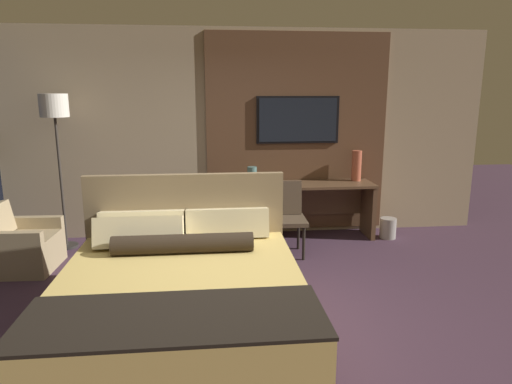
# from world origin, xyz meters

# --- Properties ---
(ground_plane) EXTENTS (16.00, 16.00, 0.00)m
(ground_plane) POSITION_xyz_m (0.00, 0.00, 0.00)
(ground_plane) COLOR #3D2838
(wall_back_tv_panel) EXTENTS (7.20, 0.09, 2.80)m
(wall_back_tv_panel) POSITION_xyz_m (0.14, 2.59, 1.40)
(wall_back_tv_panel) COLOR tan
(wall_back_tv_panel) RESTS_ON ground_plane
(bed) EXTENTS (1.93, 2.16, 1.19)m
(bed) POSITION_xyz_m (-0.50, -0.22, 0.35)
(bed) COLOR #33281E
(bed) RESTS_ON ground_plane
(desk) EXTENTS (1.99, 0.54, 0.76)m
(desk) POSITION_xyz_m (0.97, 2.30, 0.52)
(desk) COLOR brown
(desk) RESTS_ON ground_plane
(tv) EXTENTS (1.13, 0.04, 0.64)m
(tv) POSITION_xyz_m (0.97, 2.52, 1.60)
(tv) COLOR black
(desk_chair) EXTENTS (0.52, 0.52, 0.89)m
(desk_chair) POSITION_xyz_m (0.66, 1.71, 0.53)
(desk_chair) COLOR #4C3D2D
(desk_chair) RESTS_ON ground_plane
(armchair_by_window) EXTENTS (0.73, 0.74, 0.76)m
(armchair_by_window) POSITION_xyz_m (-2.37, 1.46, 0.26)
(armchair_by_window) COLOR #998460
(armchair_by_window) RESTS_ON ground_plane
(floor_lamp) EXTENTS (0.34, 0.34, 1.95)m
(floor_lamp) POSITION_xyz_m (-2.11, 2.18, 1.65)
(floor_lamp) COLOR #282623
(floor_lamp) RESTS_ON ground_plane
(vase_tall) EXTENTS (0.13, 0.13, 0.42)m
(vase_tall) POSITION_xyz_m (1.78, 2.39, 0.97)
(vase_tall) COLOR #B2563D
(vase_tall) RESTS_ON desk
(vase_short) EXTENTS (0.13, 0.13, 0.24)m
(vase_short) POSITION_xyz_m (0.31, 2.24, 0.88)
(vase_short) COLOR #4C706B
(vase_short) RESTS_ON desk
(waste_bin) EXTENTS (0.22, 0.22, 0.28)m
(waste_bin) POSITION_xyz_m (2.18, 2.12, 0.14)
(waste_bin) COLOR gray
(waste_bin) RESTS_ON ground_plane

